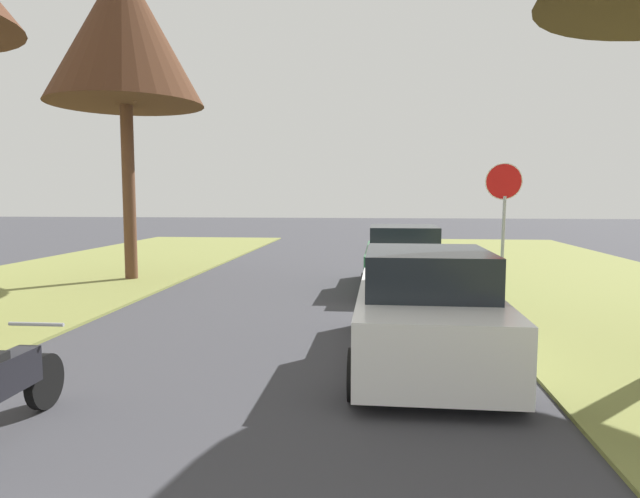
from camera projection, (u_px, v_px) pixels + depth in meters
stop_sign_far at (503, 201)px, 12.11m from camera, size 0.81×0.23×2.97m
street_tree_left_mid_b at (124, 33)px, 14.57m from camera, size 4.11×4.11×8.46m
parked_sedan_white at (425, 310)px, 7.62m from camera, size 1.97×4.41×1.57m
parked_sedan_green at (403, 260)px, 13.72m from camera, size 1.97×4.41×1.57m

